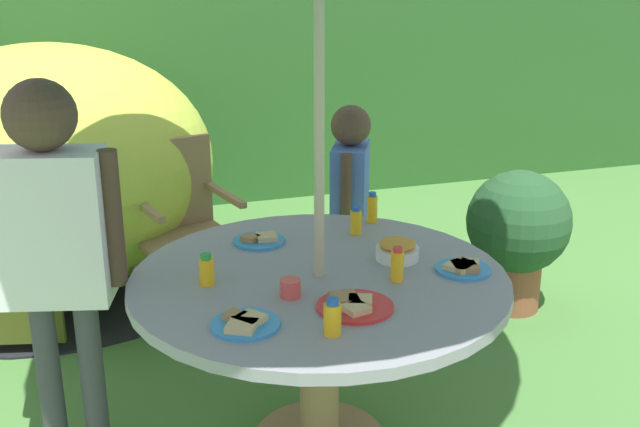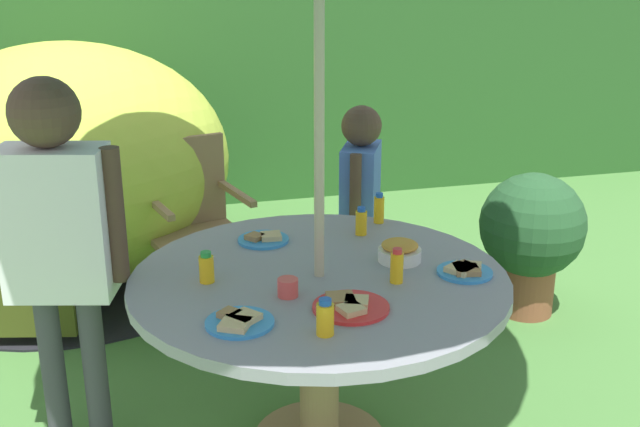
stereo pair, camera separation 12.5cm
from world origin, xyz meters
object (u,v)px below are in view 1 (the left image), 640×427
plate_far_right (245,323)px  juice_bottle_near_left (332,318)px  plate_mid_right (463,267)px  juice_bottle_center_back (356,221)px  dome_tent (51,167)px  juice_bottle_far_left (397,265)px  garden_table (319,307)px  plate_front_edge (259,240)px  juice_bottle_mid_left (372,208)px  plate_center_front (354,305)px  child_in_blue_shirt (350,189)px  snack_bowl (397,250)px  child_in_white_shirt (53,228)px  wooden_chair (180,221)px  cup_near (290,288)px  potted_plant (518,229)px  juice_bottle_near_right (207,270)px

plate_far_right → juice_bottle_near_left: bearing=-28.0°
plate_mid_right → juice_bottle_center_back: size_ratio=1.70×
dome_tent → juice_bottle_far_left: size_ratio=18.87×
garden_table → plate_front_edge: plate_front_edge is taller
plate_front_edge → juice_bottle_mid_left: bearing=10.4°
plate_front_edge → plate_center_front: 0.70m
child_in_blue_shirt → juice_bottle_near_left: child_in_blue_shirt is taller
snack_bowl → juice_bottle_far_left: size_ratio=1.28×
juice_bottle_mid_left → child_in_white_shirt: bearing=-168.8°
wooden_chair → snack_bowl: wooden_chair is taller
plate_center_front → juice_bottle_near_left: 0.20m
dome_tent → plate_front_edge: (0.82, -1.62, 0.05)m
snack_bowl → juice_bottle_center_back: bearing=99.6°
plate_center_front → cup_near: cup_near is taller
plate_far_right → plate_front_edge: bearing=73.0°
garden_table → dome_tent: size_ratio=0.57×
child_in_blue_shirt → juice_bottle_far_left: bearing=14.9°
potted_plant → juice_bottle_near_right: bearing=-155.7°
plate_front_edge → plate_far_right: (-0.21, -0.70, 0.00)m
potted_plant → child_in_blue_shirt: child_in_blue_shirt is taller
garden_table → juice_bottle_far_left: 0.33m
plate_center_front → plate_front_edge: bearing=102.7°
snack_bowl → juice_bottle_near_right: bearing=-179.3°
plate_far_right → juice_bottle_near_left: (0.24, -0.13, 0.04)m
juice_bottle_center_back → juice_bottle_mid_left: bearing=45.4°
juice_bottle_far_left → plate_far_right: bearing=-162.8°
snack_bowl → plate_far_right: 0.76m
cup_near → plate_center_front: bearing=-40.6°
potted_plant → wooden_chair: bearing=164.8°
potted_plant → juice_bottle_center_back: bearing=-156.3°
juice_bottle_far_left → juice_bottle_mid_left: 0.63m
wooden_chair → juice_bottle_near_right: size_ratio=8.08×
plate_mid_right → juice_bottle_center_back: (-0.24, 0.49, 0.04)m
child_in_white_shirt → snack_bowl: size_ratio=8.75×
dome_tent → juice_bottle_mid_left: dome_tent is taller
juice_bottle_center_back → juice_bottle_near_left: bearing=-114.9°
child_in_blue_shirt → plate_front_edge: bearing=-21.1°
garden_table → potted_plant: bearing=31.8°
garden_table → snack_bowl: (0.33, 0.06, 0.16)m
plate_front_edge → plate_mid_right: 0.82m
juice_bottle_near_right → wooden_chair: bearing=86.8°
dome_tent → juice_bottle_center_back: (1.22, -1.65, 0.10)m
child_in_blue_shirt → cup_near: size_ratio=16.07×
plate_front_edge → juice_bottle_mid_left: size_ratio=1.55×
potted_plant → juice_bottle_center_back: (-1.08, -0.47, 0.32)m
juice_bottle_center_back → child_in_white_shirt: bearing=-173.5°
child_in_white_shirt → juice_bottle_near_left: (0.79, -0.67, -0.15)m
child_in_white_shirt → plate_mid_right: child_in_white_shirt is taller
child_in_blue_shirt → juice_bottle_near_right: (-0.85, -0.88, 0.04)m
plate_mid_right → potted_plant: bearing=48.8°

